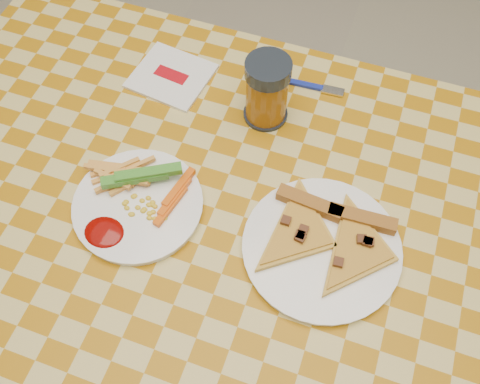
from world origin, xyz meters
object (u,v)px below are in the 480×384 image
at_px(plate_left, 138,206).
at_px(plate_right, 321,248).
at_px(drink_glass, 267,91).
at_px(table, 237,254).

relative_size(plate_left, plate_right, 0.86).
xyz_separation_m(plate_right, drink_glass, (-0.17, 0.23, 0.06)).
relative_size(table, drink_glass, 9.71).
bearing_deg(table, plate_right, 8.26).
bearing_deg(plate_left, drink_glass, 61.62).
bearing_deg(drink_glass, plate_left, -118.38).
height_order(plate_left, plate_right, same).
bearing_deg(plate_right, plate_left, -175.27).
relative_size(table, plate_left, 6.07).
distance_m(table, drink_glass, 0.29).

